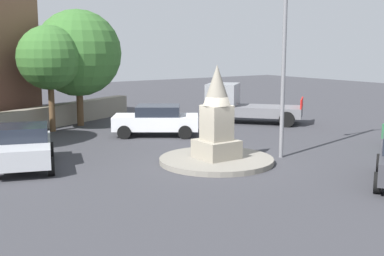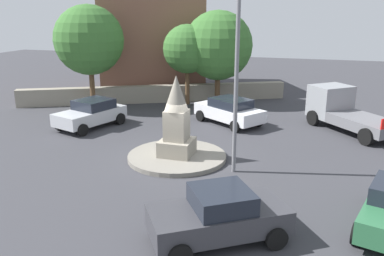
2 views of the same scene
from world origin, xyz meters
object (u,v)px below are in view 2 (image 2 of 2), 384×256
at_px(truck_grey_waiting, 345,111).
at_px(tree_near_wall, 89,40).
at_px(car_white_far_side, 229,110).
at_px(corner_building, 149,34).
at_px(car_dark_grey_approaching, 219,215).
at_px(monument, 177,120).
at_px(streetlamp, 238,37).
at_px(tree_far_corner, 218,46).
at_px(car_silver_parked_left, 91,113).
at_px(tree_mid_cluster, 187,49).

distance_m(truck_grey_waiting, tree_near_wall, 15.98).
relative_size(car_white_far_side, corner_building, 0.50).
bearing_deg(car_dark_grey_approaching, monument, -60.84).
bearing_deg(streetlamp, corner_building, -57.43).
distance_m(car_white_far_side, car_dark_grey_approaching, 12.15).
bearing_deg(car_white_far_side, tree_far_corner, -69.29).
bearing_deg(monument, truck_grey_waiting, -135.76).
bearing_deg(car_silver_parked_left, corner_building, -83.28).
bearing_deg(corner_building, streetlamp, 122.57).
bearing_deg(tree_near_wall, corner_building, -96.26).
distance_m(streetlamp, tree_mid_cluster, 12.33).
height_order(monument, tree_far_corner, tree_far_corner).
relative_size(tree_mid_cluster, tree_far_corner, 0.86).
xyz_separation_m(car_white_far_side, tree_near_wall, (9.44, -1.27, 3.62)).
bearing_deg(truck_grey_waiting, tree_near_wall, -1.58).
bearing_deg(streetlamp, car_dark_grey_approaching, 96.46).
xyz_separation_m(monument, corner_building, (7.56, -15.26, 2.63)).
bearing_deg(corner_building, monument, 116.34).
xyz_separation_m(streetlamp, car_white_far_side, (1.62, -6.89, -4.54)).
distance_m(streetlamp, tree_far_corner, 12.49).
bearing_deg(streetlamp, truck_grey_waiting, -120.47).
bearing_deg(monument, corner_building, -63.66).
height_order(truck_grey_waiting, corner_building, corner_building).
height_order(truck_grey_waiting, tree_near_wall, tree_near_wall).
relative_size(truck_grey_waiting, tree_far_corner, 0.86).
distance_m(monument, streetlamp, 4.51).
relative_size(truck_grey_waiting, tree_mid_cluster, 1.00).
height_order(car_silver_parked_left, tree_far_corner, tree_far_corner).
relative_size(monument, corner_building, 0.40).
xyz_separation_m(corner_building, tree_far_corner, (-6.69, 4.08, -0.43)).
bearing_deg(tree_mid_cluster, streetlamp, 116.21).
bearing_deg(car_silver_parked_left, streetlamp, 155.16).
relative_size(car_silver_parked_left, corner_building, 0.48).
height_order(streetlamp, truck_grey_waiting, streetlamp).
xyz_separation_m(corner_building, tree_mid_cluster, (-4.81, 5.01, -0.64)).
distance_m(streetlamp, tree_near_wall, 13.78).
bearing_deg(tree_far_corner, car_silver_parked_left, 55.94).
distance_m(streetlamp, car_white_far_side, 8.41).
relative_size(car_white_far_side, car_silver_parked_left, 1.04).
height_order(streetlamp, tree_mid_cluster, streetlamp).
height_order(car_dark_grey_approaching, truck_grey_waiting, truck_grey_waiting).
height_order(car_white_far_side, tree_near_wall, tree_near_wall).
bearing_deg(car_white_far_side, tree_near_wall, -7.66).
xyz_separation_m(car_dark_grey_approaching, tree_near_wall, (11.64, -13.22, 3.63)).
distance_m(corner_building, tree_near_wall, 7.86).
distance_m(truck_grey_waiting, corner_building, 17.23).
height_order(car_white_far_side, truck_grey_waiting, truck_grey_waiting).
height_order(car_white_far_side, corner_building, corner_building).
bearing_deg(corner_building, car_dark_grey_approaching, 117.13).
bearing_deg(car_white_far_side, tree_mid_cluster, -47.17).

